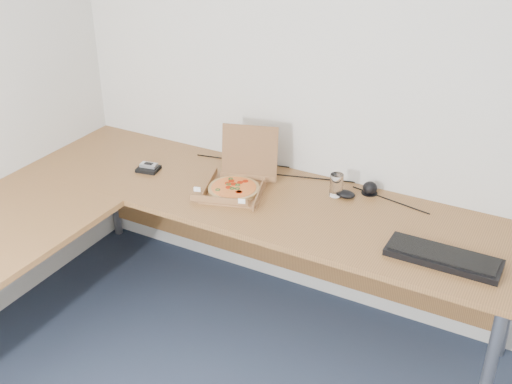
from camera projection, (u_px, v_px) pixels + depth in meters
The scene contains 10 objects.
room_shell at pixel (170, 296), 1.56m from camera, with size 3.50×3.50×2.50m, color beige, non-canonical shape.
desk at pixel (153, 224), 2.92m from camera, with size 2.50×2.20×0.73m.
pizza_box at pixel (236, 185), 3.13m from camera, with size 0.28×0.33×0.29m.
drinking_glass at pixel (337, 185), 3.08m from camera, with size 0.06×0.06×0.11m, color white.
keyboard at pixel (443, 257), 2.61m from camera, with size 0.46×0.16×0.03m, color black.
mouse at pixel (345, 194), 3.08m from camera, with size 0.10×0.06×0.04m, color black.
wallet at pixel (148, 169), 3.34m from camera, with size 0.11×0.09×0.02m, color black.
phone at pixel (149, 165), 3.34m from camera, with size 0.09×0.05×0.02m, color #B2B5BA.
dome_speaker at pixel (370, 187), 3.11m from camera, with size 0.08×0.08×0.07m, color black.
cable_bundle at pixel (303, 177), 3.27m from camera, with size 0.63×0.04×0.01m, color black, non-canonical shape.
Camera 1 is at (0.78, -1.00, 2.22)m, focal length 44.73 mm.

